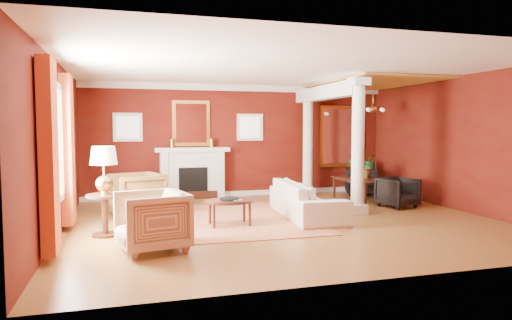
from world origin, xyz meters
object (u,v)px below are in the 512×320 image
object	(u,v)px
armchair_leopard	(136,193)
coffee_table	(230,202)
dining_table	(363,183)
sofa	(307,193)
side_table	(104,176)
armchair_stripe	(152,218)

from	to	relation	value
armchair_leopard	coffee_table	size ratio (longest dim) A/B	1.04
armchair_leopard	dining_table	world-z (taller)	armchair_leopard
sofa	side_table	bearing A→B (deg)	102.82
side_table	armchair_stripe	bearing A→B (deg)	-58.61
armchair_leopard	side_table	distance (m)	1.72
armchair_stripe	coffee_table	size ratio (longest dim) A/B	1.03
armchair_leopard	dining_table	xyz separation A→B (m)	(5.38, 0.58, -0.05)
coffee_table	dining_table	xyz separation A→B (m)	(3.76, 1.92, 0.01)
coffee_table	side_table	size ratio (longest dim) A/B	0.63
coffee_table	armchair_stripe	bearing A→B (deg)	-136.87
armchair_stripe	armchair_leopard	bearing A→B (deg)	171.63
side_table	dining_table	xyz separation A→B (m)	(5.91, 2.13, -0.56)
armchair_stripe	dining_table	bearing A→B (deg)	110.29
armchair_leopard	armchair_stripe	distance (m)	2.70
side_table	dining_table	distance (m)	6.31
sofa	dining_table	xyz separation A→B (m)	(2.10, 1.53, -0.04)
sofa	armchair_stripe	distance (m)	3.57
armchair_leopard	side_table	xyz separation A→B (m)	(-0.53, -1.55, 0.51)
armchair_stripe	side_table	size ratio (longest dim) A/B	0.65
armchair_stripe	coffee_table	distance (m)	1.99
armchair_stripe	side_table	bearing A→B (deg)	-160.46
sofa	armchair_leopard	xyz separation A→B (m)	(-3.28, 0.95, 0.02)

